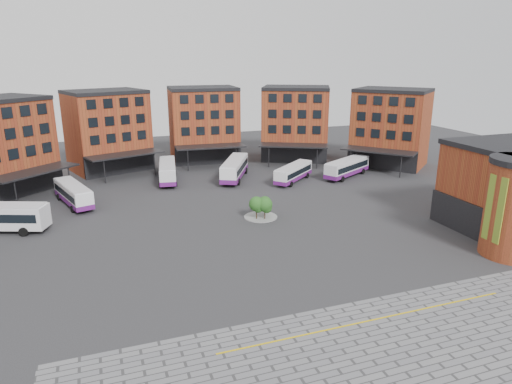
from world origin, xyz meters
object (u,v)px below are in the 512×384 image
object	(u,v)px
bus_c	(168,171)
bus_d	(235,168)
bus_f	(347,167)
blue_car	(503,245)
tree_island	(262,206)
bus_e	(293,173)
bus_b	(73,194)

from	to	relation	value
bus_c	bus_d	xyz separation A→B (m)	(11.12, -2.51, 0.11)
bus_c	bus_f	bearing A→B (deg)	-5.67
blue_car	bus_f	bearing A→B (deg)	15.61
tree_island	bus_d	world-z (taller)	bus_d
bus_d	bus_f	bearing A→B (deg)	11.74
tree_island	blue_car	world-z (taller)	tree_island
bus_d	bus_f	size ratio (longest dim) A/B	1.10
bus_c	bus_e	size ratio (longest dim) A/B	1.26
bus_e	bus_b	bearing A→B (deg)	-128.85
bus_e	bus_f	size ratio (longest dim) A/B	0.85
bus_f	blue_car	distance (m)	33.48
bus_e	blue_car	xyz separation A→B (m)	(10.03, -33.77, -0.93)
bus_b	bus_c	bearing A→B (deg)	12.21
tree_island	bus_d	distance (m)	20.49
bus_d	tree_island	bearing A→B (deg)	-69.67
bus_b	bus_e	world-z (taller)	bus_b
bus_c	bus_d	size ratio (longest dim) A/B	0.97
bus_d	blue_car	world-z (taller)	bus_d
blue_car	bus_c	bearing A→B (deg)	51.85
bus_c	bus_f	xyz separation A→B (m)	(30.14, -7.81, -0.04)
tree_island	bus_c	distance (m)	24.42
bus_f	bus_c	bearing A→B (deg)	-133.80
bus_b	bus_d	size ratio (longest dim) A/B	0.92
bus_b	bus_f	xyz separation A→B (m)	(44.90, 0.59, 0.05)
bus_e	bus_f	world-z (taller)	bus_f
tree_island	blue_car	distance (m)	28.25
bus_c	bus_d	bearing A→B (deg)	-3.86
bus_b	bus_e	bearing A→B (deg)	-15.96
bus_d	blue_car	xyz separation A→B (m)	(18.90, -38.76, -1.23)
bus_d	bus_e	distance (m)	10.18
bus_e	bus_d	bearing A→B (deg)	-159.71
bus_b	bus_c	size ratio (longest dim) A/B	0.95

